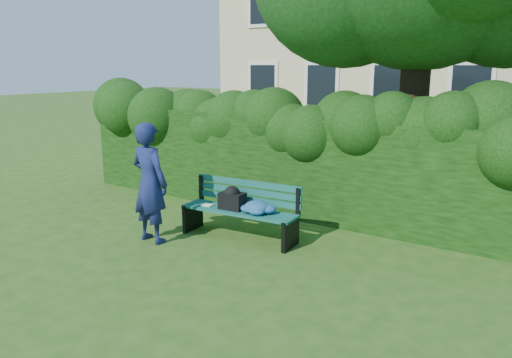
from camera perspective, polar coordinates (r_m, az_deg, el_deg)
The scene contains 4 objects.
ground at distance 7.57m, azimuth -2.56°, elevation -7.87°, with size 80.00×80.00×0.00m, color #295216.
hedge at distance 9.12m, azimuth 5.62°, elevation 1.56°, with size 10.00×1.00×1.80m.
park_bench at distance 7.83m, azimuth -1.46°, elevation -3.29°, with size 1.93×0.71×0.89m.
man_reading at distance 7.76m, azimuth -12.05°, elevation -0.45°, with size 0.68×0.45×1.86m, color navy.
Camera 1 is at (4.23, -5.68, 2.69)m, focal length 35.00 mm.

